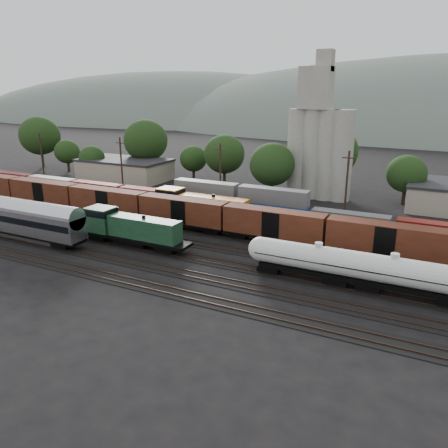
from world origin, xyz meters
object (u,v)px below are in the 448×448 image
at_px(green_locomotive, 126,227).
at_px(orange_locomotive, 196,205).
at_px(passenger_coach, 12,215).
at_px(grain_silo, 319,144).
at_px(tank_car_a, 318,260).

distance_m(green_locomotive, orange_locomotive, 15.27).
relative_size(passenger_coach, grain_silo, 0.92).
xyz_separation_m(green_locomotive, grain_silo, (16.80, 41.00, 8.49)).
bearing_deg(orange_locomotive, green_locomotive, -100.82).
relative_size(tank_car_a, grain_silo, 0.60).
bearing_deg(orange_locomotive, tank_car_a, -30.90).
relative_size(green_locomotive, orange_locomotive, 0.91).
height_order(green_locomotive, orange_locomotive, orange_locomotive).
xyz_separation_m(tank_car_a, passenger_coach, (-45.34, -5.00, 0.97)).
distance_m(tank_car_a, orange_locomotive, 29.21).
height_order(green_locomotive, grain_silo, grain_silo).
relative_size(tank_car_a, passenger_coach, 0.65).
height_order(orange_locomotive, grain_silo, grain_silo).
bearing_deg(orange_locomotive, grain_silo, 61.82).
height_order(tank_car_a, orange_locomotive, orange_locomotive).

